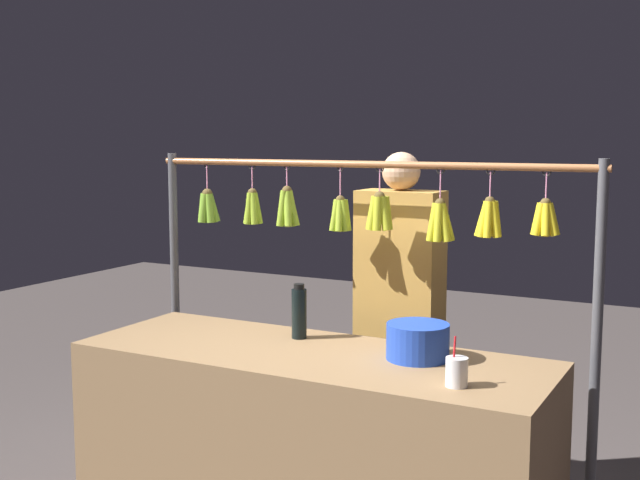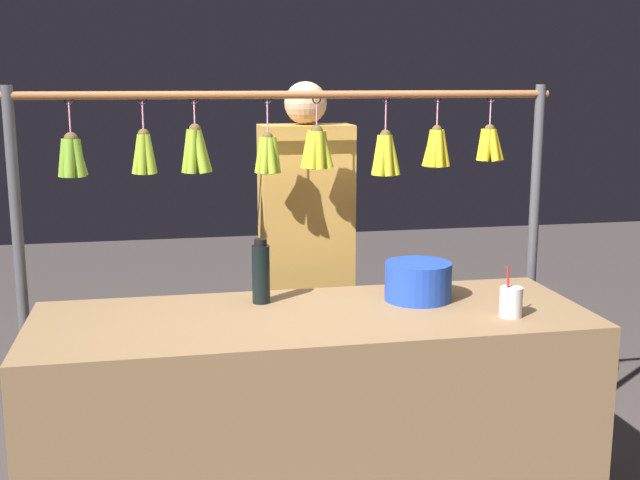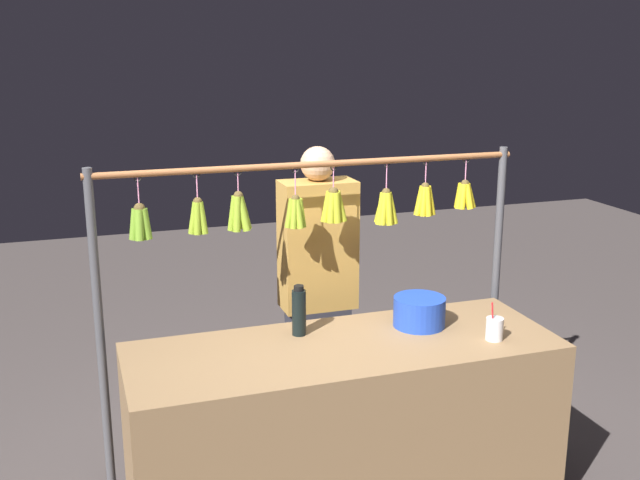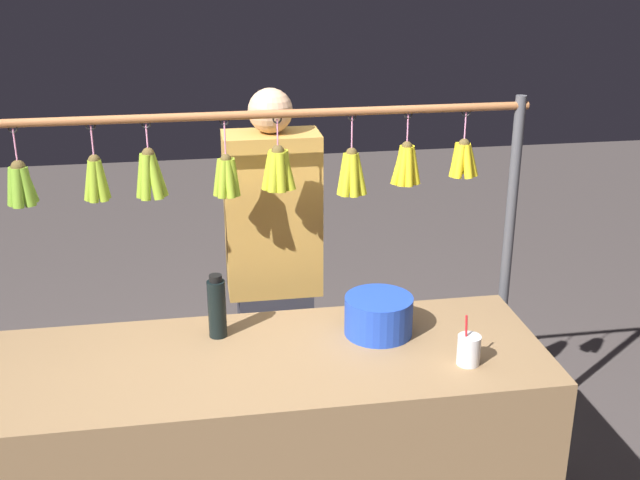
{
  "view_description": "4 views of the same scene",
  "coord_description": "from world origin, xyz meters",
  "px_view_note": "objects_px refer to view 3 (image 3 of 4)",
  "views": [
    {
      "loc": [
        -1.6,
        2.93,
        1.78
      ],
      "look_at": [
        -0.04,
        0.0,
        1.36
      ],
      "focal_mm": 45.73,
      "sensor_mm": 36.0,
      "label": 1
    },
    {
      "loc": [
        0.52,
        2.73,
        1.71
      ],
      "look_at": [
        -0.03,
        0.0,
        1.15
      ],
      "focal_mm": 44.78,
      "sensor_mm": 36.0,
      "label": 2
    },
    {
      "loc": [
        1.15,
        3.08,
        2.25
      ],
      "look_at": [
        0.12,
        0.0,
        1.39
      ],
      "focal_mm": 42.55,
      "sensor_mm": 36.0,
      "label": 3
    },
    {
      "loc": [
        0.22,
        2.51,
        2.29
      ],
      "look_at": [
        -0.19,
        0.0,
        1.31
      ],
      "focal_mm": 44.9,
      "sensor_mm": 36.0,
      "label": 4
    }
  ],
  "objects_px": {
    "blue_bucket": "(419,312)",
    "drink_cup": "(494,329)",
    "water_bottle": "(299,311)",
    "vendor_person": "(318,301)"
  },
  "relations": [
    {
      "from": "blue_bucket",
      "to": "drink_cup",
      "type": "distance_m",
      "value": 0.38
    },
    {
      "from": "blue_bucket",
      "to": "drink_cup",
      "type": "xyz_separation_m",
      "value": [
        -0.26,
        0.28,
        -0.02
      ]
    },
    {
      "from": "water_bottle",
      "to": "blue_bucket",
      "type": "relative_size",
      "value": 0.97
    },
    {
      "from": "blue_bucket",
      "to": "vendor_person",
      "type": "height_order",
      "value": "vendor_person"
    },
    {
      "from": "water_bottle",
      "to": "vendor_person",
      "type": "relative_size",
      "value": 0.15
    },
    {
      "from": "blue_bucket",
      "to": "drink_cup",
      "type": "height_order",
      "value": "drink_cup"
    },
    {
      "from": "vendor_person",
      "to": "water_bottle",
      "type": "bearing_deg",
      "value": 62.94
    },
    {
      "from": "water_bottle",
      "to": "vendor_person",
      "type": "height_order",
      "value": "vendor_person"
    },
    {
      "from": "drink_cup",
      "to": "vendor_person",
      "type": "xyz_separation_m",
      "value": [
        0.59,
        -0.88,
        -0.09
      ]
    },
    {
      "from": "drink_cup",
      "to": "vendor_person",
      "type": "relative_size",
      "value": 0.11
    }
  ]
}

